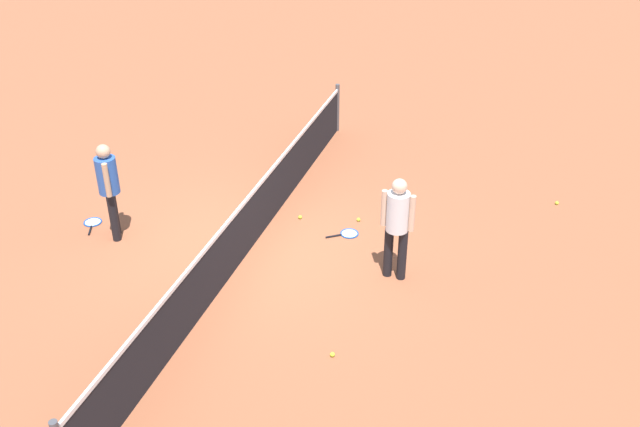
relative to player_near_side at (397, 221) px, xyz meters
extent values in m
plane|color=#9E5638|center=(0.05, 2.42, -1.01)|extent=(40.00, 40.00, 0.00)
cylinder|color=#4C4C51|center=(5.05, 2.42, -0.47)|extent=(0.09, 0.09, 1.07)
cube|color=black|center=(0.05, 2.42, -0.55)|extent=(10.00, 0.02, 0.91)
cube|color=white|center=(0.05, 2.42, -0.07)|extent=(10.00, 0.04, 0.06)
cylinder|color=black|center=(-0.01, -0.11, -0.58)|extent=(0.15, 0.15, 0.85)
cylinder|color=black|center=(0.01, 0.11, -0.58)|extent=(0.15, 0.15, 0.85)
cylinder|color=white|center=(0.00, 0.00, 0.15)|extent=(0.37, 0.37, 0.62)
cylinder|color=beige|center=(-0.02, -0.21, 0.17)|extent=(0.10, 0.10, 0.58)
cylinder|color=beige|center=(0.02, 0.21, 0.17)|extent=(0.10, 0.10, 0.58)
sphere|color=beige|center=(0.00, 0.00, 0.58)|extent=(0.25, 0.25, 0.23)
cylinder|color=black|center=(-0.38, 4.65, -0.58)|extent=(0.19, 0.19, 0.85)
cylinder|color=black|center=(-0.20, 4.77, -0.58)|extent=(0.19, 0.19, 0.85)
cylinder|color=#2D59B2|center=(-0.29, 4.71, 0.15)|extent=(0.47, 0.47, 0.62)
cylinder|color=tan|center=(-0.47, 4.60, 0.17)|extent=(0.12, 0.12, 0.58)
cylinder|color=tan|center=(-0.11, 4.83, 0.17)|extent=(0.12, 0.12, 0.58)
sphere|color=tan|center=(-0.29, 4.71, 0.58)|extent=(0.32, 0.32, 0.23)
torus|color=blue|center=(0.97, 0.99, -1.00)|extent=(0.44, 0.44, 0.02)
cylinder|color=silver|center=(0.97, 0.99, -1.00)|extent=(0.37, 0.37, 0.00)
cylinder|color=black|center=(0.80, 1.22, -0.99)|extent=(0.19, 0.25, 0.03)
torus|color=blue|center=(-0.04, 5.36, -1.00)|extent=(0.42, 0.42, 0.02)
cylinder|color=silver|center=(-0.04, 5.36, -1.00)|extent=(0.35, 0.35, 0.00)
cylinder|color=black|center=(-0.30, 5.24, -0.99)|extent=(0.27, 0.14, 0.03)
sphere|color=#C6E033|center=(1.37, 0.39, -0.98)|extent=(0.07, 0.07, 0.07)
sphere|color=#C6E033|center=(-2.04, 0.38, -0.98)|extent=(0.07, 0.07, 0.07)
sphere|color=#C6E033|center=(1.19, 1.95, -0.98)|extent=(0.07, 0.07, 0.07)
sphere|color=#C6E033|center=(1.42, 0.95, -0.98)|extent=(0.07, 0.07, 0.07)
sphere|color=#C6E033|center=(3.09, -2.34, -0.98)|extent=(0.07, 0.07, 0.07)
camera|label=1|loc=(-8.98, -1.67, 5.49)|focal=40.21mm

